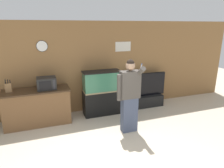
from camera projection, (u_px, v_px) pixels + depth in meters
wall_back_paneled at (86, 68)px, 5.74m from camera, size 10.00×0.08×2.60m
counter_island at (38, 107)px, 5.12m from camera, size 1.64×0.66×0.92m
microwave at (47, 83)px, 5.03m from camera, size 0.47×0.38×0.30m
knife_block at (8, 87)px, 4.79m from camera, size 0.15×0.09×0.33m
aquarium_on_stand at (102, 93)px, 5.66m from camera, size 1.07×0.43×1.27m
tv_on_stand at (145, 97)px, 6.29m from camera, size 1.32×0.40×1.07m
person_standing at (129, 95)px, 4.63m from camera, size 0.55×0.42×1.75m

